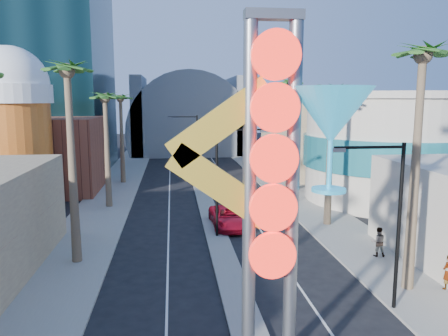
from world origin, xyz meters
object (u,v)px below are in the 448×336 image
(red_pickup, at_px, (229,217))
(pedestrian_b, at_px, (378,242))
(pedestrian_a, at_px, (448,272))
(neon_sign, at_px, (297,181))

(red_pickup, xyz_separation_m, pedestrian_b, (8.41, -7.90, 0.29))
(red_pickup, xyz_separation_m, pedestrian_a, (9.74, -12.92, 0.27))
(pedestrian_a, bearing_deg, pedestrian_b, -98.41)
(neon_sign, relative_size, pedestrian_a, 6.85)
(pedestrian_a, xyz_separation_m, pedestrian_b, (-1.34, 5.02, 0.02))
(neon_sign, xyz_separation_m, pedestrian_b, (8.79, 11.66, -6.22))
(pedestrian_b, bearing_deg, pedestrian_a, 116.41)
(neon_sign, bearing_deg, pedestrian_a, 33.28)
(neon_sign, relative_size, pedestrian_b, 6.69)
(red_pickup, relative_size, pedestrian_a, 3.13)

